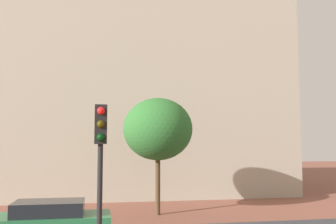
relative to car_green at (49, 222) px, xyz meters
name	(u,v)px	position (x,y,z in m)	size (l,w,h in m)	color
landmark_building	(110,73)	(2.43, 15.91, 8.59)	(25.03, 15.03, 36.29)	#B2A893
car_green	(49,222)	(0.00, 0.00, 0.00)	(4.35, 2.05, 1.41)	#287042
traffic_light_pole	(100,161)	(1.77, -5.50, 2.36)	(0.28, 0.34, 4.33)	black
tree_curb_far	(158,129)	(4.61, 4.36, 3.53)	(3.48, 3.48, 5.78)	#4C3823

